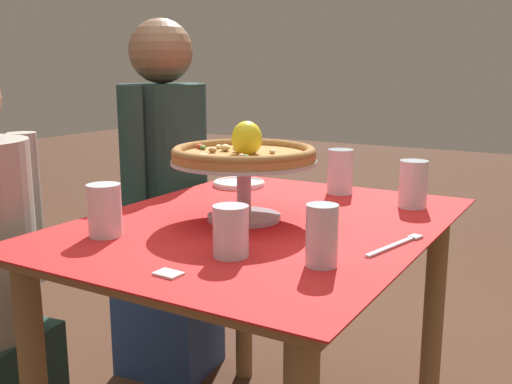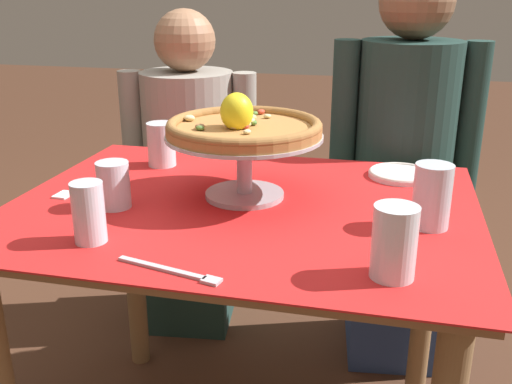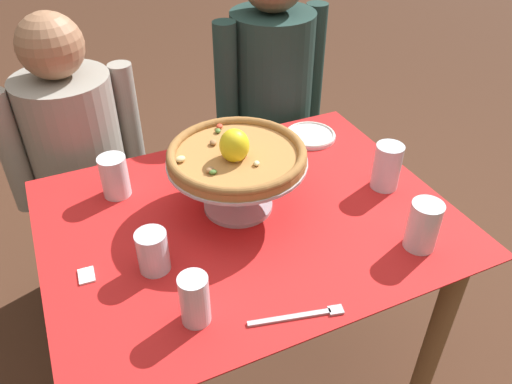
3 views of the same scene
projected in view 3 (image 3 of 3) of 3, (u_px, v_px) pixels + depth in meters
The scene contains 14 objects.
ground_plane at pixel (250, 375), 1.77m from camera, with size 14.00×14.00×0.00m, color #4C2D1E.
dining_table at pixel (248, 250), 1.41m from camera, with size 1.06×0.83×0.73m.
pizza_stand at pixel (237, 175), 1.31m from camera, with size 0.36×0.36×0.15m.
pizza at pixel (237, 154), 1.27m from camera, with size 0.36×0.36×0.10m.
water_glass_front_left at pixel (195, 301), 1.03m from camera, with size 0.06×0.06×0.12m.
water_glass_side_left at pixel (153, 254), 1.16m from camera, with size 0.07×0.07×0.11m.
water_glass_side_right at pixel (387, 168), 1.41m from camera, with size 0.08×0.08×0.14m.
water_glass_front_right at pixel (423, 228), 1.21m from camera, with size 0.08×0.08×0.13m.
water_glass_back_left at pixel (115, 178), 1.38m from camera, with size 0.08×0.08×0.12m.
side_plate at pixel (310, 135), 1.66m from camera, with size 0.17×0.17×0.02m.
dinner_fork at pixel (302, 316), 1.07m from camera, with size 0.21×0.07×0.01m.
sugar_packet at pixel (86, 276), 1.16m from camera, with size 0.05×0.04×0.01m, color white.
diner_left at pixel (84, 180), 1.80m from camera, with size 0.47×0.35×1.13m.
diner_right at pixel (271, 128), 1.97m from camera, with size 0.46×0.35×1.27m.
Camera 3 is at (-0.41, -0.95, 1.58)m, focal length 35.16 mm.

